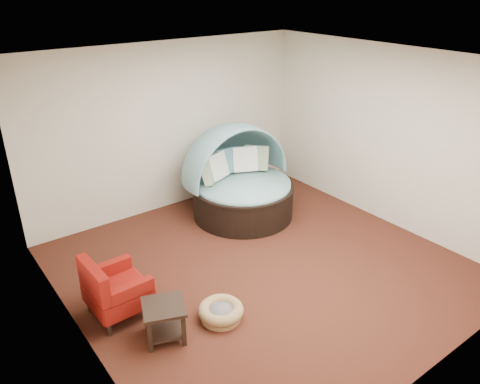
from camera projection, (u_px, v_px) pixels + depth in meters
floor at (263, 266)px, 6.55m from camera, size 5.00×5.00×0.00m
wall_back at (169, 128)px, 7.77m from camera, size 5.00×0.00×5.00m
wall_front at (445, 261)px, 4.15m from camera, size 5.00×0.00×5.00m
wall_left at (70, 233)px, 4.60m from camera, size 0.00×5.00×5.00m
wall_right at (387, 137)px, 7.33m from camera, size 0.00×5.00×5.00m
ceiling at (268, 62)px, 5.37m from camera, size 5.00×5.00×0.00m
canopy_daybed at (240, 174)px, 7.73m from camera, size 1.86×1.75×1.54m
pet_basket at (221, 312)px, 5.52m from camera, size 0.70×0.70×0.19m
red_armchair at (114, 290)px, 5.47m from camera, size 0.69×0.70×0.79m
side_table at (164, 317)px, 5.16m from camera, size 0.59×0.59×0.44m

